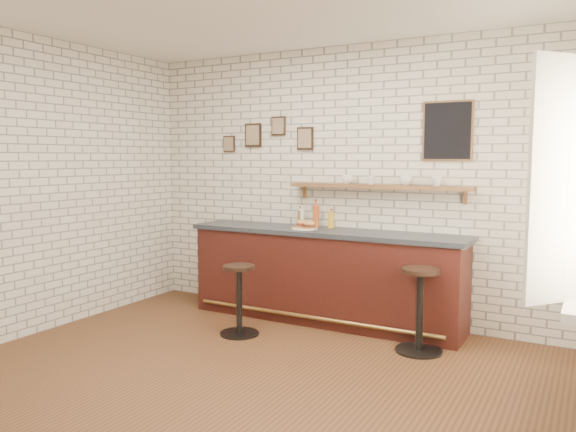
# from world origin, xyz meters

# --- Properties ---
(ground) EXTENTS (5.00, 5.00, 0.00)m
(ground) POSITION_xyz_m (0.00, 0.00, 0.00)
(ground) COLOR brown
(ground) RESTS_ON ground
(bar_counter) EXTENTS (3.10, 0.65, 1.01)m
(bar_counter) POSITION_xyz_m (-0.12, 1.70, 0.51)
(bar_counter) COLOR #3D1510
(bar_counter) RESTS_ON ground
(sandwich_plate) EXTENTS (0.28, 0.28, 0.01)m
(sandwich_plate) POSITION_xyz_m (-0.32, 1.63, 1.02)
(sandwich_plate) COLOR white
(sandwich_plate) RESTS_ON bar_counter
(ciabatta_sandwich) EXTENTS (0.25, 0.17, 0.08)m
(ciabatta_sandwich) POSITION_xyz_m (-0.31, 1.63, 1.06)
(ciabatta_sandwich) COLOR tan
(ciabatta_sandwich) RESTS_ON sandwich_plate
(potato_chips) EXTENTS (0.26, 0.19, 0.00)m
(potato_chips) POSITION_xyz_m (-0.35, 1.63, 1.02)
(potato_chips) COLOR gold
(potato_chips) RESTS_ON sandwich_plate
(bitters_bottle_brown) EXTENTS (0.07, 0.07, 0.23)m
(bitters_bottle_brown) POSITION_xyz_m (-0.49, 1.86, 1.10)
(bitters_bottle_brown) COLOR brown
(bitters_bottle_brown) RESTS_ON bar_counter
(bitters_bottle_white) EXTENTS (0.07, 0.07, 0.25)m
(bitters_bottle_white) POSITION_xyz_m (-0.48, 1.86, 1.11)
(bitters_bottle_white) COLOR silver
(bitters_bottle_white) RESTS_ON bar_counter
(bitters_bottle_amber) EXTENTS (0.07, 0.07, 0.31)m
(bitters_bottle_amber) POSITION_xyz_m (-0.30, 1.86, 1.14)
(bitters_bottle_amber) COLOR #A3451A
(bitters_bottle_amber) RESTS_ON bar_counter
(condiment_bottle_yellow) EXTENTS (0.07, 0.07, 0.21)m
(condiment_bottle_yellow) POSITION_xyz_m (-0.12, 1.86, 1.10)
(condiment_bottle_yellow) COLOR gold
(condiment_bottle_yellow) RESTS_ON bar_counter
(bar_stool_left) EXTENTS (0.40, 0.40, 0.71)m
(bar_stool_left) POSITION_xyz_m (-0.66, 0.86, 0.38)
(bar_stool_left) COLOR black
(bar_stool_left) RESTS_ON ground
(bar_stool_right) EXTENTS (0.43, 0.43, 0.78)m
(bar_stool_right) POSITION_xyz_m (1.07, 1.23, 0.42)
(bar_stool_right) COLOR black
(bar_stool_right) RESTS_ON ground
(wall_shelf) EXTENTS (2.00, 0.18, 0.18)m
(wall_shelf) POSITION_xyz_m (0.40, 1.90, 1.48)
(wall_shelf) COLOR brown
(wall_shelf) RESTS_ON ground
(shelf_cup_a) EXTENTS (0.15, 0.15, 0.09)m
(shelf_cup_a) POSITION_xyz_m (0.06, 1.90, 1.55)
(shelf_cup_a) COLOR white
(shelf_cup_a) RESTS_ON wall_shelf
(shelf_cup_b) EXTENTS (0.13, 0.13, 0.09)m
(shelf_cup_b) POSITION_xyz_m (0.33, 1.90, 1.54)
(shelf_cup_b) COLOR white
(shelf_cup_b) RESTS_ON wall_shelf
(shelf_cup_c) EXTENTS (0.14, 0.14, 0.10)m
(shelf_cup_c) POSITION_xyz_m (0.71, 1.90, 1.55)
(shelf_cup_c) COLOR white
(shelf_cup_c) RESTS_ON wall_shelf
(shelf_cup_d) EXTENTS (0.11, 0.11, 0.09)m
(shelf_cup_d) POSITION_xyz_m (1.03, 1.90, 1.55)
(shelf_cup_d) COLOR white
(shelf_cup_d) RESTS_ON wall_shelf
(back_wall_decor) EXTENTS (2.96, 0.02, 0.56)m
(back_wall_decor) POSITION_xyz_m (0.23, 1.98, 2.05)
(back_wall_decor) COLOR black
(back_wall_decor) RESTS_ON ground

